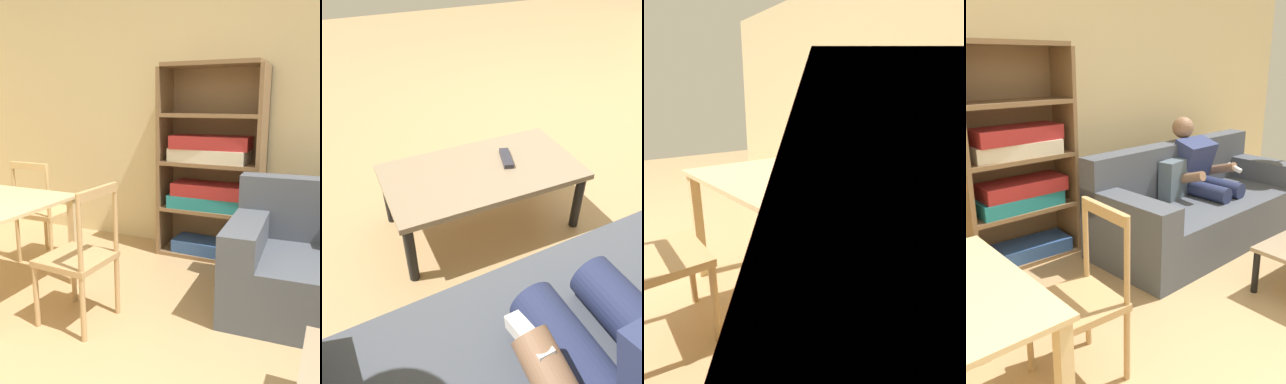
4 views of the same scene
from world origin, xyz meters
TOP-DOWN VIEW (x-y plane):
  - wall_back at (0.00, 2.87)m, footprint 7.11×0.12m
  - couch at (1.14, 1.96)m, footprint 2.22×1.03m
  - person_lounging at (1.26, 2.01)m, footprint 0.61×0.94m
  - bookshelf at (-0.34, 2.63)m, footprint 0.96×0.36m
  - dining_chair_facing_couch at (-0.76, 1.13)m, footprint 0.44×0.44m

SIDE VIEW (x-z plane):
  - couch at x=1.14m, z-range -0.13..0.78m
  - dining_chair_facing_couch at x=-0.76m, z-range -0.02..0.92m
  - person_lounging at x=1.26m, z-range 0.02..1.16m
  - bookshelf at x=-0.34m, z-range -0.11..1.68m
  - wall_back at x=0.00m, z-range 0.00..2.65m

